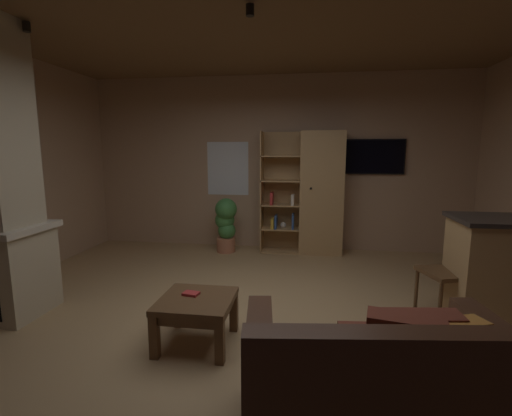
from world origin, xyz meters
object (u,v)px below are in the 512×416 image
object	(u,v)px
leather_couch	(384,392)
dining_chair	(454,265)
wall_mounted_tv	(373,157)
potted_floor_plant	(226,222)
coffee_table	(197,308)
table_book_0	(191,294)
bookshelf_cabinet	(316,194)

from	to	relation	value
leather_couch	dining_chair	bearing A→B (deg)	60.22
leather_couch	wall_mounted_tv	distance (m)	4.27
potted_floor_plant	leather_couch	bearing A→B (deg)	-64.68
dining_chair	potted_floor_plant	distance (m)	3.37
potted_floor_plant	coffee_table	bearing A→B (deg)	-81.98
coffee_table	wall_mounted_tv	xyz separation A→B (m)	(1.91, 3.18, 1.22)
table_book_0	potted_floor_plant	bearing A→B (deg)	96.85
bookshelf_cabinet	dining_chair	xyz separation A→B (m)	(1.30, -2.12, -0.42)
coffee_table	table_book_0	xyz separation A→B (m)	(-0.07, 0.06, 0.10)
wall_mounted_tv	coffee_table	bearing A→B (deg)	-121.02
bookshelf_cabinet	leather_couch	distance (m)	3.91
bookshelf_cabinet	coffee_table	size ratio (longest dim) A/B	3.17
coffee_table	table_book_0	bearing A→B (deg)	138.20
bookshelf_cabinet	table_book_0	xyz separation A→B (m)	(-1.10, -2.91, -0.53)
bookshelf_cabinet	table_book_0	distance (m)	3.16
dining_chair	wall_mounted_tv	size ratio (longest dim) A/B	0.94
dining_chair	potted_floor_plant	bearing A→B (deg)	144.18
bookshelf_cabinet	table_book_0	bearing A→B (deg)	-110.64
bookshelf_cabinet	potted_floor_plant	size ratio (longest dim) A/B	2.20
bookshelf_cabinet	coffee_table	xyz separation A→B (m)	(-1.03, -2.97, -0.63)
table_book_0	potted_floor_plant	size ratio (longest dim) A/B	0.15
table_book_0	wall_mounted_tv	size ratio (longest dim) A/B	0.14
leather_couch	table_book_0	world-z (taller)	leather_couch
bookshelf_cabinet	potted_floor_plant	xyz separation A→B (m)	(-1.43, -0.15, -0.47)
bookshelf_cabinet	coffee_table	world-z (taller)	bookshelf_cabinet
leather_couch	coffee_table	bearing A→B (deg)	147.05
potted_floor_plant	bookshelf_cabinet	bearing A→B (deg)	6.11
bookshelf_cabinet	leather_couch	world-z (taller)	bookshelf_cabinet
bookshelf_cabinet	dining_chair	size ratio (longest dim) A/B	2.10
coffee_table	table_book_0	distance (m)	0.13
coffee_table	wall_mounted_tv	distance (m)	3.91
table_book_0	dining_chair	size ratio (longest dim) A/B	0.14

